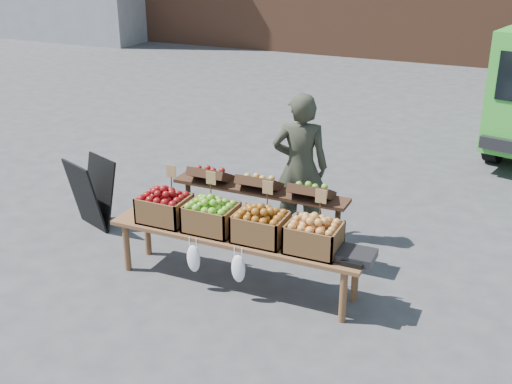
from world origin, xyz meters
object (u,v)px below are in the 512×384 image
at_px(crate_golden_apples, 165,209).
at_px(weighing_scale, 357,256).
at_px(vendor, 300,168).
at_px(crate_red_apples, 261,227).
at_px(back_table, 259,212).
at_px(chalkboard_sign, 92,193).
at_px(crate_russet_pears, 211,218).
at_px(display_bench, 236,260).
at_px(crate_green_apples, 314,238).

distance_m(crate_golden_apples, weighing_scale, 2.08).
relative_size(vendor, crate_red_apples, 3.52).
distance_m(crate_red_apples, weighing_scale, 0.98).
bearing_deg(back_table, vendor, 66.80).
bearing_deg(chalkboard_sign, crate_russet_pears, 5.97).
distance_m(crate_golden_apples, crate_russet_pears, 0.55).
height_order(vendor, chalkboard_sign, vendor).
bearing_deg(weighing_scale, display_bench, 180.00).
bearing_deg(crate_russet_pears, chalkboard_sign, 164.16).
bearing_deg(weighing_scale, chalkboard_sign, 170.97).
distance_m(chalkboard_sign, display_bench, 2.29).
xyz_separation_m(back_table, crate_green_apples, (0.88, -0.72, 0.19)).
height_order(vendor, crate_golden_apples, vendor).
bearing_deg(display_bench, crate_green_apples, 0.00).
bearing_deg(display_bench, back_table, 94.66).
bearing_deg(chalkboard_sign, crate_green_apples, 11.54).
bearing_deg(crate_red_apples, vendor, 93.61).
bearing_deg(vendor, display_bench, 62.12).
height_order(crate_russet_pears, crate_green_apples, same).
distance_m(vendor, back_table, 0.73).
bearing_deg(back_table, chalkboard_sign, -175.51).
xyz_separation_m(vendor, crate_red_apples, (0.08, -1.31, -0.17)).
xyz_separation_m(chalkboard_sign, crate_russet_pears, (1.94, -0.55, 0.27)).
bearing_deg(display_bench, chalkboard_sign, 166.04).
xyz_separation_m(back_table, crate_red_apples, (0.33, -0.72, 0.19)).
bearing_deg(weighing_scale, vendor, 128.99).
bearing_deg(crate_golden_apples, crate_green_apples, 0.00).
bearing_deg(vendor, back_table, 47.31).
relative_size(back_table, crate_red_apples, 4.20).
distance_m(vendor, chalkboard_sign, 2.56).
bearing_deg(crate_red_apples, display_bench, 180.00).
bearing_deg(back_table, crate_golden_apples, -136.79).
bearing_deg(crate_golden_apples, display_bench, 0.00).
distance_m(crate_russet_pears, weighing_scale, 1.53).
height_order(display_bench, crate_golden_apples, crate_golden_apples).
bearing_deg(display_bench, weighing_scale, 0.00).
xyz_separation_m(crate_russet_pears, crate_green_apples, (1.10, 0.00, 0.00)).
height_order(chalkboard_sign, crate_golden_apples, chalkboard_sign).
xyz_separation_m(vendor, weighing_scale, (1.06, -1.31, -0.27)).
height_order(crate_golden_apples, crate_red_apples, same).
xyz_separation_m(chalkboard_sign, crate_green_apples, (3.04, -0.55, 0.27)).
bearing_deg(crate_red_apples, back_table, 114.86).
bearing_deg(vendor, crate_green_apples, 96.34).
bearing_deg(vendor, chalkboard_sign, -2.08).
relative_size(crate_golden_apples, crate_green_apples, 1.00).
xyz_separation_m(crate_russet_pears, crate_red_apples, (0.55, 0.00, 0.00)).
relative_size(crate_golden_apples, crate_red_apples, 1.00).
height_order(display_bench, crate_red_apples, crate_red_apples).
distance_m(display_bench, crate_golden_apples, 0.93).
height_order(chalkboard_sign, display_bench, chalkboard_sign).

